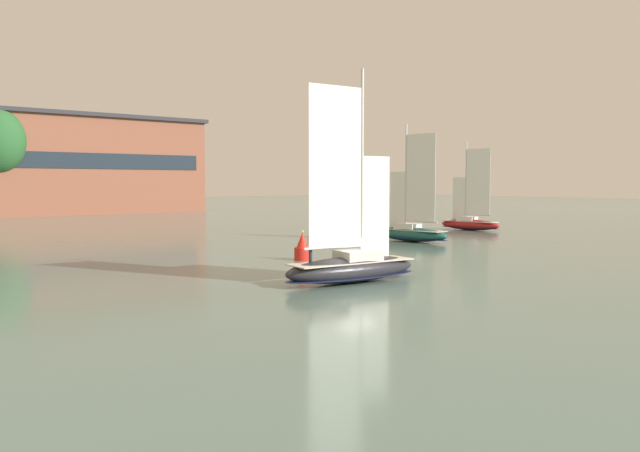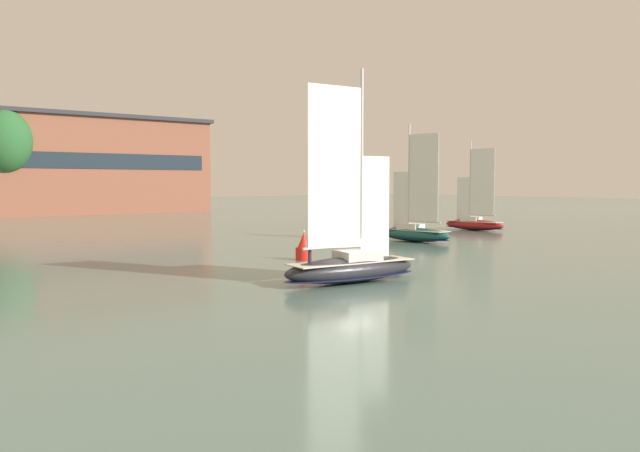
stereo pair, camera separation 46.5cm
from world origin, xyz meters
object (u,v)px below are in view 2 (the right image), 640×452
sailboat_moored_far_slip (414,232)px  channel_buoy (304,248)px  sailboat_main (351,265)px  sailboat_moored_mid_channel (474,223)px  tree_shore_right (4,141)px

sailboat_moored_far_slip → channel_buoy: size_ratio=5.18×
sailboat_main → sailboat_moored_mid_channel: sailboat_main is taller
tree_shore_right → channel_buoy: (6.09, -75.39, -11.56)m
tree_shore_right → sailboat_moored_mid_channel: (39.40, -64.23, -11.56)m
sailboat_moored_mid_channel → sailboat_moored_far_slip: sailboat_moored_far_slip is taller
sailboat_moored_mid_channel → channel_buoy: sailboat_moored_mid_channel is taller
sailboat_moored_far_slip → sailboat_moored_mid_channel: bearing=19.5°
sailboat_main → sailboat_moored_far_slip: sailboat_main is taller
sailboat_moored_mid_channel → sailboat_moored_far_slip: bearing=-160.5°
tree_shore_right → sailboat_main: size_ratio=1.45×
sailboat_main → sailboat_moored_far_slip: bearing=36.4°
tree_shore_right → sailboat_main: 86.22m
sailboat_main → tree_shore_right: bearing=91.5°
sailboat_main → channel_buoy: 10.74m
sailboat_moored_mid_channel → sailboat_moored_far_slip: 17.16m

